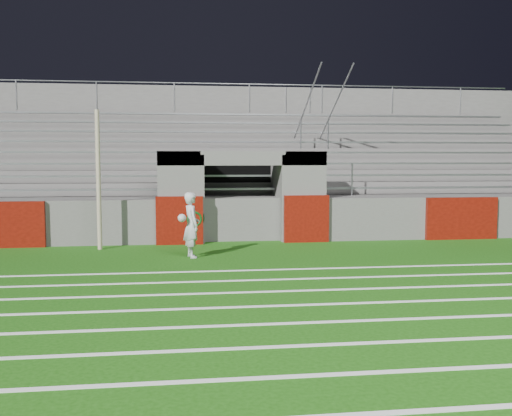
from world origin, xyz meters
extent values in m
plane|color=#174C0C|center=(0.00, 0.00, 0.00)|extent=(90.00, 90.00, 0.00)
cylinder|color=tan|center=(-3.89, 2.36, 1.83)|extent=(0.12, 0.12, 3.66)
cube|color=white|center=(0.00, -8.00, 0.01)|extent=(28.00, 0.09, 0.01)
cube|color=white|center=(0.00, -7.00, 0.01)|extent=(28.00, 0.09, 0.01)
cube|color=white|center=(0.00, -6.00, 0.01)|extent=(28.00, 0.09, 0.01)
cube|color=white|center=(0.00, -5.00, 0.01)|extent=(28.00, 0.09, 0.01)
cube|color=white|center=(0.00, -4.00, 0.01)|extent=(28.00, 0.09, 0.01)
cube|color=white|center=(0.00, -3.00, 0.01)|extent=(28.00, 0.09, 0.01)
cube|color=white|center=(0.00, -2.00, 0.01)|extent=(28.00, 0.09, 0.01)
cube|color=white|center=(0.00, -1.00, 0.01)|extent=(28.00, 0.09, 0.01)
cube|color=#555351|center=(7.70, 3.17, 0.62)|extent=(10.60, 0.35, 1.25)
cube|color=#555351|center=(-1.80, 3.50, 1.30)|extent=(1.20, 1.00, 2.60)
cube|color=#555351|center=(1.80, 3.50, 1.30)|extent=(1.20, 1.00, 2.60)
cube|color=black|center=(0.00, 5.20, 1.25)|extent=(2.60, 0.20, 2.50)
cube|color=#555351|center=(-1.15, 4.10, 1.25)|extent=(0.10, 2.20, 2.50)
cube|color=#555351|center=(1.15, 4.10, 1.25)|extent=(0.10, 2.20, 2.50)
cube|color=#555351|center=(0.00, 3.50, 2.40)|extent=(4.80, 1.00, 0.40)
cube|color=#555351|center=(0.00, 7.35, 1.15)|extent=(26.00, 8.00, 0.20)
cube|color=#555351|center=(0.00, 7.35, 0.53)|extent=(26.00, 8.00, 1.05)
cube|color=#4F0C06|center=(-1.80, 2.94, 0.68)|extent=(1.30, 0.15, 1.35)
cube|color=#4F0C06|center=(1.80, 2.94, 0.68)|extent=(1.30, 0.15, 1.35)
cube|color=#4F0C06|center=(-6.50, 2.94, 0.62)|extent=(2.20, 0.15, 1.25)
cube|color=#4F0C06|center=(6.50, 2.94, 0.62)|extent=(2.20, 0.15, 1.25)
cube|color=#92959A|center=(0.00, 4.43, 1.47)|extent=(23.00, 0.28, 0.06)
cube|color=#555351|center=(0.00, 5.28, 1.44)|extent=(24.00, 0.75, 0.38)
cube|color=#92959A|center=(0.00, 5.18, 1.85)|extent=(23.00, 0.28, 0.06)
cube|color=#555351|center=(0.00, 6.03, 1.63)|extent=(24.00, 0.75, 0.76)
cube|color=#92959A|center=(0.00, 5.93, 2.23)|extent=(23.00, 0.28, 0.06)
cube|color=#555351|center=(0.00, 6.78, 1.82)|extent=(24.00, 0.75, 1.14)
cube|color=#92959A|center=(0.00, 6.68, 2.61)|extent=(23.00, 0.28, 0.06)
cube|color=#555351|center=(0.00, 7.53, 2.01)|extent=(24.00, 0.75, 1.52)
cube|color=#92959A|center=(0.00, 7.43, 2.99)|extent=(23.00, 0.28, 0.06)
cube|color=#555351|center=(0.00, 8.28, 2.20)|extent=(24.00, 0.75, 1.90)
cube|color=#92959A|center=(0.00, 8.18, 3.37)|extent=(23.00, 0.28, 0.06)
cube|color=#555351|center=(0.00, 9.03, 2.39)|extent=(24.00, 0.75, 2.28)
cube|color=#92959A|center=(0.00, 8.93, 3.75)|extent=(23.00, 0.28, 0.06)
cube|color=#555351|center=(0.00, 9.78, 2.58)|extent=(24.00, 0.75, 2.66)
cube|color=#92959A|center=(0.00, 9.68, 4.13)|extent=(23.00, 0.28, 0.06)
cube|color=#555351|center=(0.00, 10.45, 2.65)|extent=(26.00, 0.60, 5.29)
cylinder|color=#A5A8AD|center=(2.50, 4.15, 1.75)|extent=(0.05, 0.05, 1.00)
cylinder|color=#A5A8AD|center=(2.50, 7.15, 3.27)|extent=(0.05, 0.05, 1.00)
cylinder|color=#A5A8AD|center=(2.50, 10.15, 4.79)|extent=(0.05, 0.05, 1.00)
cylinder|color=#A5A8AD|center=(2.50, 7.15, 3.77)|extent=(0.05, 6.02, 3.08)
cylinder|color=#A5A8AD|center=(3.50, 4.15, 1.75)|extent=(0.05, 0.05, 1.00)
cylinder|color=#A5A8AD|center=(3.50, 7.15, 3.27)|extent=(0.05, 0.05, 1.00)
cylinder|color=#A5A8AD|center=(3.50, 10.15, 4.79)|extent=(0.05, 0.05, 1.00)
cylinder|color=#A5A8AD|center=(3.50, 7.15, 3.77)|extent=(0.05, 6.02, 3.08)
cylinder|color=#A5A8AD|center=(-8.00, 10.15, 4.84)|extent=(0.05, 0.05, 1.10)
cylinder|color=#A5A8AD|center=(-5.00, 10.15, 4.84)|extent=(0.05, 0.05, 1.10)
cylinder|color=#A5A8AD|center=(-2.00, 10.15, 4.84)|extent=(0.05, 0.05, 1.10)
cylinder|color=#A5A8AD|center=(1.00, 10.15, 4.84)|extent=(0.05, 0.05, 1.10)
cylinder|color=#A5A8AD|center=(4.00, 10.15, 4.84)|extent=(0.05, 0.05, 1.10)
cylinder|color=#A5A8AD|center=(7.00, 10.15, 4.84)|extent=(0.05, 0.05, 1.10)
cylinder|color=#A5A8AD|center=(10.00, 10.15, 4.84)|extent=(0.05, 0.05, 1.10)
cylinder|color=#A5A8AD|center=(0.00, 10.15, 5.39)|extent=(24.00, 0.05, 0.05)
imported|color=silver|center=(-1.50, 0.82, 0.79)|extent=(0.52, 0.66, 1.58)
sphere|color=silver|center=(-1.73, 0.61, 0.98)|extent=(0.20, 0.20, 0.20)
torus|color=#0D411C|center=(-1.39, 2.95, 0.74)|extent=(0.57, 0.11, 0.57)
torus|color=#0B3811|center=(-1.39, 2.90, 0.72)|extent=(0.46, 0.09, 0.46)
camera|label=1|loc=(-1.70, -12.96, 2.38)|focal=40.00mm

